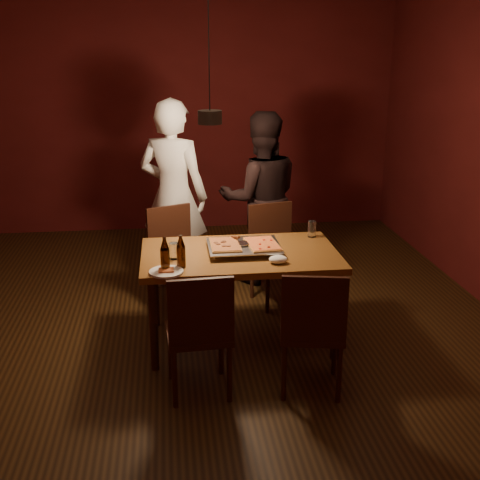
{
  "coord_description": "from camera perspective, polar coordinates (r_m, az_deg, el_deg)",
  "views": [
    {
      "loc": [
        -0.33,
        -4.52,
        2.27
      ],
      "look_at": [
        0.2,
        -0.21,
        0.85
      ],
      "focal_mm": 45.0,
      "sensor_mm": 36.0,
      "label": 1
    }
  ],
  "objects": [
    {
      "name": "napkin",
      "position": [
        4.38,
        3.64,
        -1.85
      ],
      "size": [
        0.14,
        0.1,
        0.06
      ],
      "primitive_type": "ellipsoid",
      "color": "white",
      "rests_on": "dining_table"
    },
    {
      "name": "chair_far_left",
      "position": [
        5.41,
        -6.23,
        -0.69
      ],
      "size": [
        0.55,
        0.55,
        0.49
      ],
      "rotation": [
        0.0,
        0.0,
        3.56
      ],
      "color": "#38190F",
      "rests_on": "floor"
    },
    {
      "name": "chair_far_right",
      "position": [
        5.47,
        3.3,
        -0.39
      ],
      "size": [
        0.51,
        0.51,
        0.49
      ],
      "rotation": [
        0.0,
        0.0,
        3.39
      ],
      "color": "#38190F",
      "rests_on": "floor"
    },
    {
      "name": "beer_bottle_b",
      "position": [
        4.27,
        -5.62,
        -1.09
      ],
      "size": [
        0.06,
        0.06,
        0.24
      ],
      "color": "black",
      "rests_on": "dining_table"
    },
    {
      "name": "dining_table",
      "position": [
        4.62,
        0.0,
        -2.05
      ],
      "size": [
        1.5,
        0.9,
        0.75
      ],
      "color": "brown",
      "rests_on": "floor"
    },
    {
      "name": "plate_slice",
      "position": [
        4.22,
        -7.01,
        -2.99
      ],
      "size": [
        0.24,
        0.24,
        0.03
      ],
      "color": "white",
      "rests_on": "dining_table"
    },
    {
      "name": "chair_near_right",
      "position": [
        4.0,
        6.91,
        -7.68
      ],
      "size": [
        0.49,
        0.49,
        0.49
      ],
      "rotation": [
        0.0,
        0.0,
        -0.19
      ],
      "color": "#38190F",
      "rests_on": "floor"
    },
    {
      "name": "spatula",
      "position": [
        4.62,
        0.29,
        -0.29
      ],
      "size": [
        0.18,
        0.26,
        0.04
      ],
      "primitive_type": null,
      "rotation": [
        0.0,
        0.0,
        0.4
      ],
      "color": "silver",
      "rests_on": "pizza_tray"
    },
    {
      "name": "beer_bottle_a",
      "position": [
        4.22,
        -7.13,
        -1.35
      ],
      "size": [
        0.07,
        0.07,
        0.25
      ],
      "color": "black",
      "rests_on": "dining_table"
    },
    {
      "name": "chair_near_left",
      "position": [
        3.95,
        -3.86,
        -7.96
      ],
      "size": [
        0.45,
        0.45,
        0.49
      ],
      "rotation": [
        0.0,
        0.0,
        0.06
      ],
      "color": "#38190F",
      "rests_on": "floor"
    },
    {
      "name": "pizza_tray",
      "position": [
        4.62,
        0.37,
        -0.77
      ],
      "size": [
        0.57,
        0.47,
        0.05
      ],
      "primitive_type": "cube",
      "rotation": [
        0.0,
        0.0,
        0.04
      ],
      "color": "silver",
      "rests_on": "dining_table"
    },
    {
      "name": "room_shell",
      "position": [
        4.61,
        -2.8,
        7.22
      ],
      "size": [
        6.0,
        6.0,
        6.0
      ],
      "color": "#3A240F",
      "rests_on": "ground"
    },
    {
      "name": "pendant_lamp",
      "position": [
        4.56,
        -2.87,
        11.68
      ],
      "size": [
        0.18,
        0.18,
        1.1
      ],
      "color": "black",
      "rests_on": "ceiling"
    },
    {
      "name": "pizza_meat",
      "position": [
        4.6,
        -1.42,
        -0.43
      ],
      "size": [
        0.22,
        0.35,
        0.02
      ],
      "primitive_type": "cube",
      "rotation": [
        0.0,
        0.0,
        0.0
      ],
      "color": "maroon",
      "rests_on": "pizza_tray"
    },
    {
      "name": "water_glass_right",
      "position": [
        4.98,
        6.83,
        1.04
      ],
      "size": [
        0.07,
        0.07,
        0.14
      ],
      "primitive_type": "cylinder",
      "color": "silver",
      "rests_on": "dining_table"
    },
    {
      "name": "pizza_cheese",
      "position": [
        4.62,
        2.15,
        -0.36
      ],
      "size": [
        0.26,
        0.38,
        0.02
      ],
      "primitive_type": "cube",
      "rotation": [
        0.0,
        0.0,
        0.09
      ],
      "color": "gold",
      "rests_on": "pizza_tray"
    },
    {
      "name": "water_glass_left",
      "position": [
        4.48,
        -6.27,
        -1.03
      ],
      "size": [
        0.08,
        0.08,
        0.12
      ],
      "primitive_type": "cylinder",
      "color": "silver",
      "rests_on": "dining_table"
    },
    {
      "name": "diner_dark",
      "position": [
        5.85,
        1.98,
        3.95
      ],
      "size": [
        0.83,
        0.65,
        1.68
      ],
      "primitive_type": "imported",
      "rotation": [
        0.0,
        0.0,
        3.16
      ],
      "color": "black",
      "rests_on": "floor"
    },
    {
      "name": "diner_white",
      "position": [
        5.69,
        -6.31,
        4.16
      ],
      "size": [
        0.78,
        0.67,
        1.81
      ],
      "primitive_type": "imported",
      "rotation": [
        0.0,
        0.0,
        2.71
      ],
      "color": "white",
      "rests_on": "floor"
    }
  ]
}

